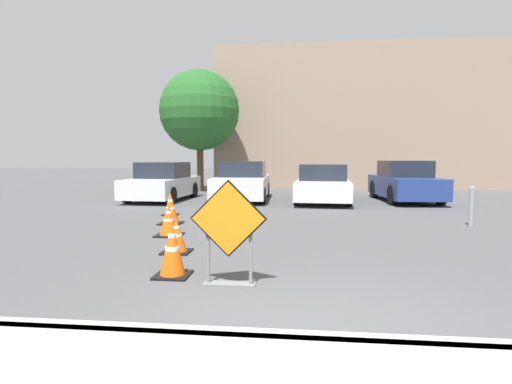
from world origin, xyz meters
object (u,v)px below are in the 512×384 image
parked_car_third (323,184)px  bollard_nearest (472,205)px  traffic_cone_nearest (172,249)px  parked_car_second (242,182)px  parked_car_fourth (405,182)px  road_closed_sign (229,229)px  traffic_cone_fifth (170,204)px  traffic_cone_third (169,220)px  traffic_cone_second (176,236)px  traffic_cone_fourth (171,209)px  parked_car_nearest (163,183)px

parked_car_third → bollard_nearest: (3.16, -5.13, -0.14)m
traffic_cone_nearest → bollard_nearest: bearing=38.8°
parked_car_second → parked_car_third: parked_car_second is taller
parked_car_second → parked_car_fourth: bearing=-180.0°
road_closed_sign → traffic_cone_fifth: road_closed_sign is taller
parked_car_second → bollard_nearest: parked_car_second is taller
parked_car_second → parked_car_third: 3.07m
traffic_cone_third → parked_car_second: size_ratio=0.15×
parked_car_third → parked_car_fourth: size_ratio=1.11×
traffic_cone_third → traffic_cone_nearest: bearing=-70.9°
traffic_cone_second → traffic_cone_fifth: (-1.53, 4.35, 0.04)m
parked_car_fourth → bollard_nearest: bearing=87.9°
traffic_cone_nearest → road_closed_sign: bearing=-21.3°
traffic_cone_second → traffic_cone_fourth: (-1.04, 2.89, 0.09)m
traffic_cone_second → parked_car_third: 8.97m
traffic_cone_fourth → parked_car_fourth: parked_car_fourth is taller
traffic_cone_fifth → parked_car_second: bearing=71.7°
parked_car_third → parked_car_fourth: bearing=-168.4°
road_closed_sign → bollard_nearest: (4.96, 4.98, -0.23)m
traffic_cone_fourth → bollard_nearest: bearing=3.4°
bollard_nearest → road_closed_sign: bearing=-134.9°
traffic_cone_second → parked_car_fourth: (6.04, 8.87, 0.42)m
traffic_cone_fourth → traffic_cone_fifth: 1.54m
road_closed_sign → parked_car_second: size_ratio=0.31×
traffic_cone_third → parked_car_nearest: bearing=110.0°
traffic_cone_nearest → traffic_cone_second: size_ratio=1.29×
road_closed_sign → parked_car_third: bearing=79.9°
road_closed_sign → traffic_cone_third: 3.60m
traffic_cone_third → traffic_cone_fourth: bearing=106.8°
parked_car_second → parked_car_fourth: 6.12m
parked_car_nearest → parked_car_third: size_ratio=0.88×
traffic_cone_third → parked_car_fourth: (6.65, 7.44, 0.38)m
road_closed_sign → traffic_cone_third: (-1.80, 3.09, -0.41)m
road_closed_sign → parked_car_second: parked_car_second is taller
parked_car_third → parked_car_nearest: bearing=4.6°
bollard_nearest → parked_car_second: bearing=139.0°
parked_car_nearest → bollard_nearest: 10.56m
parked_car_third → road_closed_sign: bearing=83.7°
traffic_cone_fourth → parked_car_fourth: (7.09, 5.98, 0.32)m
parked_car_third → bollard_nearest: bearing=125.4°
traffic_cone_second → traffic_cone_third: (-0.60, 1.43, 0.03)m
traffic_cone_fifth → parked_car_fourth: 8.83m
road_closed_sign → traffic_cone_second: size_ratio=2.26×
traffic_cone_third → parked_car_third: size_ratio=0.14×
traffic_cone_nearest → traffic_cone_second: bearing=105.0°
parked_car_second → parked_car_nearest: bearing=5.7°
traffic_cone_fifth → parked_car_third: bearing=42.2°
road_closed_sign → parked_car_nearest: bearing=113.3°
traffic_cone_third → traffic_cone_fifth: traffic_cone_fifth is taller
traffic_cone_second → traffic_cone_fourth: 3.08m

